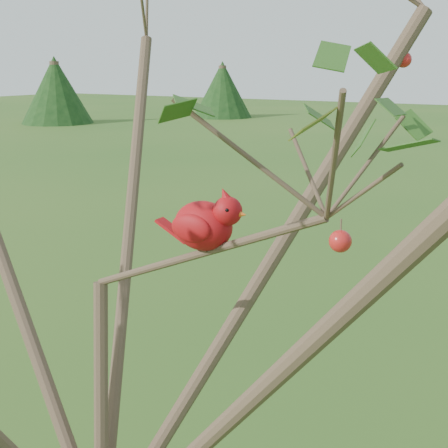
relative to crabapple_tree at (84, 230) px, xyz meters
name	(u,v)px	position (x,y,z in m)	size (l,w,h in m)	color
crabapple_tree	(84,230)	(0.00, 0.00, 0.00)	(2.35, 2.05, 2.95)	#3F2E22
cardinal	(206,224)	(0.25, 0.10, 0.03)	(0.22, 0.11, 0.15)	#A80E10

